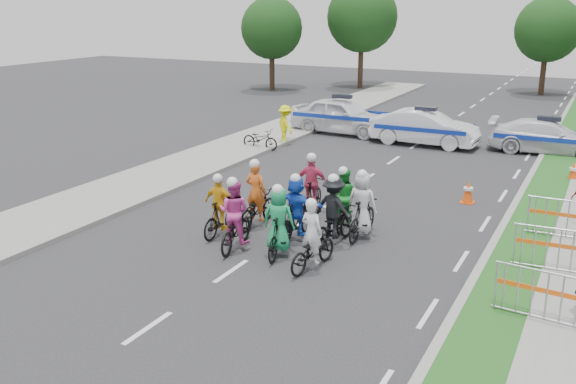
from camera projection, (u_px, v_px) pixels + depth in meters
The scene contains 27 objects.
ground at pixel (231, 271), 14.76m from camera, with size 90.00×90.00×0.00m, color #28282B.
curb_right at pixel (498, 236), 16.80m from camera, with size 0.20×60.00×0.12m, color gray.
grass_strip at pixel (526, 241), 16.50m from camera, with size 1.20×60.00×0.11m, color #1B4F19.
sidewalk_left at pixel (146, 182), 21.83m from camera, with size 3.00×60.00×0.13m, color gray.
rider_0 at pixel (312, 245), 14.74m from camera, with size 0.87×1.78×1.74m.
rider_1 at pixel (279, 228), 15.46m from camera, with size 0.84×1.81×1.84m.
rider_2 at pixel (235, 222), 15.93m from camera, with size 0.93×1.92×1.88m.
rider_3 at pixel (220, 212), 16.82m from camera, with size 0.86×1.64×1.72m.
rider_4 at pixel (334, 217), 16.24m from camera, with size 1.12×1.92×1.87m.
rider_5 at pixel (297, 212), 16.50m from camera, with size 1.49×1.77×1.80m.
rider_6 at pixel (257, 204), 17.59m from camera, with size 0.67×1.88×1.91m.
rider_7 at pixel (362, 211), 16.64m from camera, with size 0.79×1.78×1.87m.
rider_8 at pixel (343, 205), 17.40m from camera, with size 0.91×1.80×1.76m.
rider_9 at pixel (312, 191), 18.44m from camera, with size 0.99×1.83×1.87m.
police_car_0 at pixel (342, 116), 29.91m from camera, with size 1.95×4.85×1.65m, color white.
police_car_1 at pixel (425, 128), 27.48m from camera, with size 1.59×4.55×1.50m, color white.
police_car_2 at pixel (547, 137), 26.07m from camera, with size 1.87×4.60×1.33m, color white.
marshal_hiviz at pixel (285, 125), 27.68m from camera, with size 1.09×0.63×1.69m, color #E7EA0C.
barrier_0 at pixel (546, 299), 12.13m from camera, with size 2.00×0.50×1.12m, color #A5A8AD, non-canonical shape.
barrier_1 at pixel (559, 252), 14.38m from camera, with size 2.00×0.50×1.12m, color #A5A8AD, non-canonical shape.
barrier_2 at pixel (567, 221), 16.41m from camera, with size 2.00×0.50×1.12m, color #A5A8AD, non-canonical shape.
cone_0 at pixel (468, 192), 19.67m from camera, with size 0.40×0.40×0.70m.
cone_1 at pixel (573, 172), 21.97m from camera, with size 0.40×0.40×0.70m.
parked_bike at pixel (260, 139), 26.74m from camera, with size 0.58×1.66×0.87m, color black.
tree_0 at pixel (272, 28), 43.55m from camera, with size 4.20×4.20×6.30m.
tree_3 at pixel (362, 17), 44.60m from camera, with size 4.90×4.90×7.35m.
tree_4 at pixel (548, 30), 41.30m from camera, with size 4.20×4.20×6.30m.
Camera 1 is at (7.34, -11.55, 5.98)m, focal length 40.00 mm.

